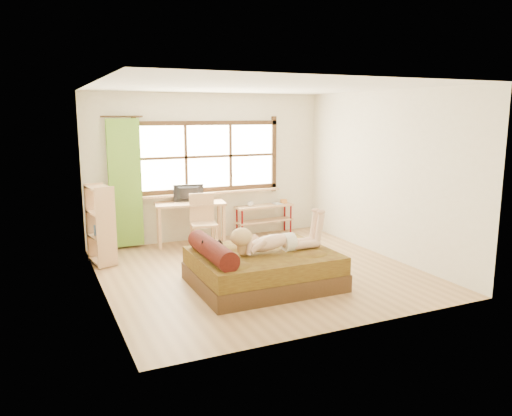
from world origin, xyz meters
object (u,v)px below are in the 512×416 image
desk (190,208)px  pipe_shelf (265,213)px  kitten (211,248)px  bookshelf (101,225)px  woman (275,231)px  bed (260,267)px  chair (203,218)px

desk → pipe_shelf: desk is taller
kitten → bookshelf: 2.18m
desk → bookshelf: (-1.62, -0.57, -0.04)m
pipe_shelf → woman: bearing=-116.0°
kitten → bed: bearing=-8.3°
woman → pipe_shelf: 2.94m
woman → bookshelf: 2.85m
bed → chair: size_ratio=1.96×
bed → desk: bearing=95.0°
bookshelf → bed: bearing=-57.4°
bed → bookshelf: (-1.83, 1.95, 0.37)m
bed → bookshelf: bookshelf is taller
chair → bookshelf: bookshelf is taller
woman → bed: bearing=165.9°
chair → kitten: bearing=-96.1°
kitten → bookshelf: bearing=122.2°
chair → woman: bearing=-72.9°
kitten → chair: bearing=74.5°
pipe_shelf → desk: bearing=-178.7°
woman → desk: bearing=99.2°
woman → pipe_shelf: bearing=67.4°
kitten → chair: chair is taller
woman → bookshelf: (-2.03, 2.00, -0.12)m
bookshelf → kitten: bearing=-68.6°
kitten → desk: bearing=79.4°
kitten → woman: bearing=-9.6°
bed → pipe_shelf: bearing=63.5°
bed → kitten: (-0.67, 0.10, 0.33)m
bed → desk: size_ratio=1.45×
kitten → desk: desk is taller
woman → kitten: (-0.87, 0.15, -0.17)m
pipe_shelf → bookshelf: bearing=-170.9°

